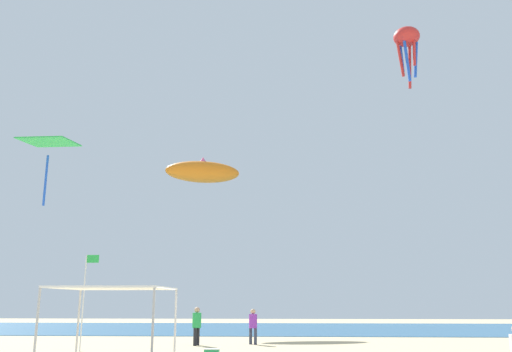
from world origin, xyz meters
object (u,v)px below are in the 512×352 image
(banner_flag, at_px, (85,293))
(kite_diamond_green, at_px, (49,145))
(person_leftmost, at_px, (253,323))
(kite_octopus_red, at_px, (407,40))
(kite_inflatable_orange, at_px, (203,172))
(person_rightmost, at_px, (197,323))
(canopy_tent, at_px, (114,291))

(banner_flag, xyz_separation_m, kite_diamond_green, (-0.67, -3.44, 5.87))
(person_leftmost, distance_m, kite_octopus_red, 27.21)
(kite_inflatable_orange, height_order, kite_octopus_red, kite_octopus_red)
(banner_flag, height_order, kite_inflatable_orange, kite_inflatable_orange)
(person_rightmost, xyz_separation_m, kite_diamond_green, (-5.14, -6.92, 7.26))
(canopy_tent, distance_m, person_leftmost, 12.35)
(person_leftmost, bearing_deg, person_rightmost, 51.74)
(banner_flag, relative_size, kite_octopus_red, 0.85)
(canopy_tent, bearing_deg, kite_octopus_red, 56.95)
(person_leftmost, xyz_separation_m, person_rightmost, (-2.76, -0.84, 0.06))
(person_rightmost, relative_size, kite_diamond_green, 0.67)
(person_rightmost, height_order, kite_diamond_green, kite_diamond_green)
(kite_inflatable_orange, bearing_deg, kite_diamond_green, 65.27)
(kite_diamond_green, bearing_deg, person_leftmost, 45.38)
(canopy_tent, distance_m, banner_flag, 8.31)
(canopy_tent, height_order, person_leftmost, canopy_tent)
(kite_inflatable_orange, bearing_deg, kite_octopus_red, 164.45)
(canopy_tent, bearing_deg, person_leftmost, 73.30)
(person_rightmost, bearing_deg, canopy_tent, -167.56)
(canopy_tent, relative_size, banner_flag, 0.80)
(person_rightmost, bearing_deg, kite_diamond_green, 159.86)
(person_leftmost, distance_m, kite_inflatable_orange, 16.67)
(kite_inflatable_orange, height_order, kite_diamond_green, kite_inflatable_orange)
(kite_inflatable_orange, relative_size, kite_diamond_green, 2.20)
(banner_flag, height_order, kite_octopus_red, kite_octopus_red)
(kite_inflatable_orange, distance_m, kite_diamond_green, 20.03)
(kite_inflatable_orange, bearing_deg, person_leftmost, 96.54)
(kite_inflatable_orange, relative_size, kite_octopus_red, 1.24)
(person_leftmost, bearing_deg, kite_octopus_red, -100.30)
(canopy_tent, relative_size, kite_diamond_green, 1.20)
(canopy_tent, bearing_deg, banner_flag, 116.52)
(banner_flag, relative_size, kite_diamond_green, 1.50)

